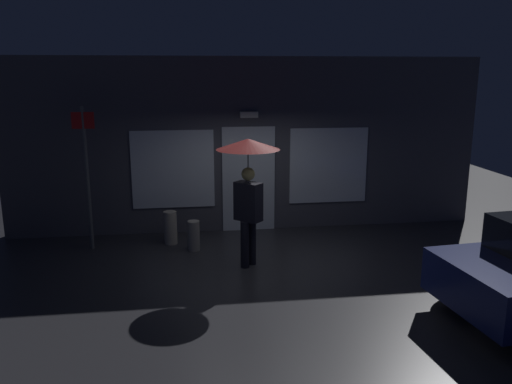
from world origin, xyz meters
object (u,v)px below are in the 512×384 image
object	(u,v)px
sidewalk_bollard	(171,228)
person_with_umbrella	(248,170)
street_sign_post	(87,171)
sidewalk_bollard_2	(194,236)

from	to	relation	value
sidewalk_bollard	person_with_umbrella	bearing A→B (deg)	-45.32
sidewalk_bollard	street_sign_post	bearing A→B (deg)	-176.63
person_with_umbrella	sidewalk_bollard_2	world-z (taller)	person_with_umbrella
sidewalk_bollard	sidewalk_bollard_2	xyz separation A→B (m)	(0.44, -0.44, -0.04)
person_with_umbrella	sidewalk_bollard	size ratio (longest dim) A/B	3.42
person_with_umbrella	sidewalk_bollard	xyz separation A→B (m)	(-1.36, 1.38, -1.37)
street_sign_post	sidewalk_bollard_2	xyz separation A→B (m)	(1.92, -0.36, -1.23)
street_sign_post	sidewalk_bollard	bearing A→B (deg)	3.37
sidewalk_bollard	sidewalk_bollard_2	distance (m)	0.63
street_sign_post	sidewalk_bollard	size ratio (longest dim) A/B	4.14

